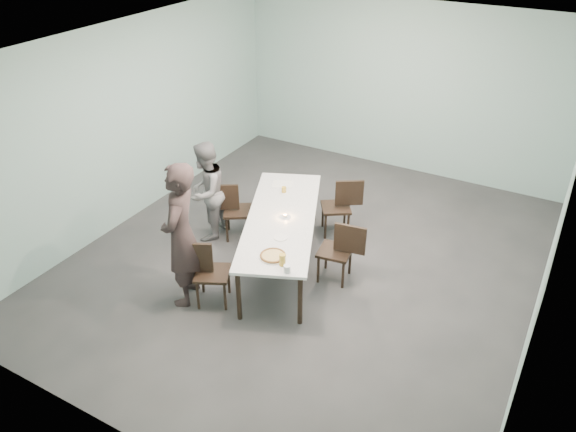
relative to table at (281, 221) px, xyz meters
The scene contains 16 objects.
ground 0.79m from the table, 45.94° to the left, with size 7.00×7.00×0.00m, color #333335.
room_shell 1.39m from the table, 45.94° to the left, with size 6.02×7.02×3.01m.
table is the anchor object (origin of this frame).
chair_near_left 1.26m from the table, 109.27° to the right, with size 0.65×0.56×0.87m.
chair_far_left 1.03m from the table, 165.05° to the left, with size 0.64×0.58×0.87m.
chair_near_right 0.89m from the table, ahead, with size 0.64×0.48×0.87m.
chair_far_right 1.22m from the table, 71.99° to the left, with size 0.64×0.58×0.87m.
diner_near 1.44m from the table, 118.53° to the right, with size 0.69×0.45×1.90m, color black.
diner_far 1.32m from the table, behind, with size 0.73×0.57×1.50m, color slate.
pizza 0.94m from the table, 66.24° to the right, with size 0.34×0.34×0.04m.
side_plate 0.51m from the table, 60.90° to the right, with size 0.18×0.18×0.01m, color white.
beer_glass 1.10m from the table, 59.37° to the right, with size 0.08×0.08×0.15m, color gold.
water_tumbler 1.24m from the table, 57.02° to the right, with size 0.08×0.08×0.09m, color silver.
tealight 0.09m from the table, 21.84° to the left, with size 0.06×0.06×0.05m.
amber_tumbler 0.72m from the table, 116.66° to the left, with size 0.07×0.07×0.08m, color gold.
menu 0.96m from the table, 118.64° to the left, with size 0.30×0.22×0.01m, color silver.
Camera 1 is at (2.96, -5.86, 4.62)m, focal length 35.00 mm.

